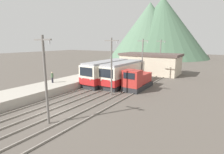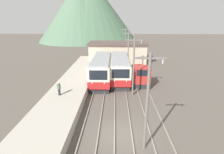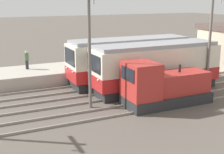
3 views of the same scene
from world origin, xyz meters
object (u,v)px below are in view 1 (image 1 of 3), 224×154
at_px(commuter_train_center, 124,74).
at_px(person_on_platform, 52,77).
at_px(commuter_train_left, 107,73).
at_px(catenary_mast_far, 142,59).
at_px(catenary_mast_distant, 160,55).
at_px(catenary_mast_near, 46,78).
at_px(catenary_mast_mid, 112,65).
at_px(shunting_locomotive, 137,81).

distance_m(commuter_train_center, person_on_platform, 10.89).
bearing_deg(person_on_platform, commuter_train_left, 61.25).
bearing_deg(catenary_mast_far, catenary_mast_distant, 90.00).
height_order(catenary_mast_near, catenary_mast_mid, same).
bearing_deg(commuter_train_left, commuter_train_center, 14.59).
height_order(catenary_mast_far, catenary_mast_distant, same).
bearing_deg(catenary_mast_mid, catenary_mast_near, -90.00).
distance_m(catenary_mast_near, person_on_platform, 11.32).
bearing_deg(catenary_mast_far, catenary_mast_near, -90.00).
distance_m(commuter_train_left, catenary_mast_near, 15.60).
xyz_separation_m(shunting_locomotive, catenary_mast_near, (-1.49, -14.21, 2.75)).
bearing_deg(catenary_mast_far, catenary_mast_mid, -90.00).
xyz_separation_m(catenary_mast_mid, catenary_mast_distant, (0.00, 19.29, 0.00)).
bearing_deg(commuter_train_center, catenary_mast_near, -84.46).
distance_m(catenary_mast_near, catenary_mast_mid, 9.64).
distance_m(catenary_mast_mid, catenary_mast_distant, 19.29).
bearing_deg(commuter_train_center, shunting_locomotive, -24.04).
bearing_deg(commuter_train_center, catenary_mast_mid, -75.69).
xyz_separation_m(commuter_train_center, shunting_locomotive, (3.00, -1.34, -0.49)).
distance_m(shunting_locomotive, person_on_platform, 12.22).
bearing_deg(catenary_mast_far, shunting_locomotive, -73.61).
xyz_separation_m(catenary_mast_mid, person_on_platform, (-8.49, -2.44, -2.07)).
distance_m(commuter_train_center, catenary_mast_far, 4.62).
bearing_deg(catenary_mast_distant, catenary_mast_mid, -90.00).
bearing_deg(catenary_mast_mid, person_on_platform, -163.94).
relative_size(commuter_train_center, person_on_platform, 6.46).
xyz_separation_m(commuter_train_left, shunting_locomotive, (5.80, -0.61, -0.53)).
bearing_deg(commuter_train_left, catenary_mast_mid, -50.25).
bearing_deg(catenary_mast_distant, commuter_train_left, -106.98).
height_order(commuter_train_center, catenary_mast_near, catenary_mast_near).
distance_m(shunting_locomotive, catenary_mast_distant, 15.05).
xyz_separation_m(commuter_train_left, catenary_mast_mid, (4.31, -5.18, 2.22)).
xyz_separation_m(commuter_train_left, person_on_platform, (-4.18, -7.62, 0.15)).
height_order(commuter_train_left, catenary_mast_mid, catenary_mast_mid).
bearing_deg(commuter_train_center, person_on_platform, -129.90).
distance_m(catenary_mast_mid, catenary_mast_far, 9.64).
distance_m(shunting_locomotive, catenary_mast_mid, 5.54).
bearing_deg(catenary_mast_distant, commuter_train_center, -96.43).
xyz_separation_m(commuter_train_center, catenary_mast_far, (1.51, 3.74, 2.26)).
bearing_deg(catenary_mast_near, person_on_platform, 139.71).
xyz_separation_m(catenary_mast_near, person_on_platform, (-8.49, 7.20, -2.07)).
bearing_deg(shunting_locomotive, catenary_mast_mid, -108.09).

